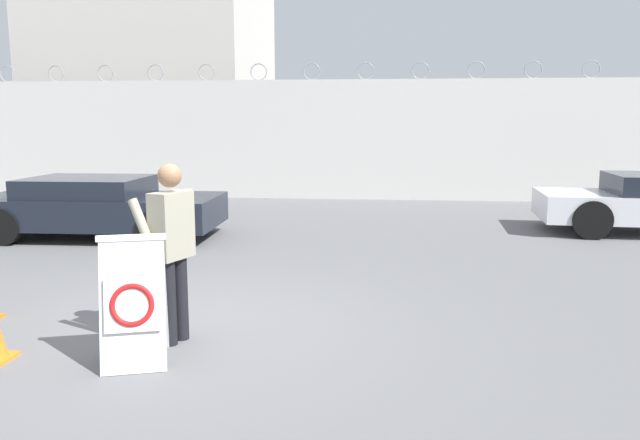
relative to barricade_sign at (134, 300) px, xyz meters
name	(u,v)px	position (x,y,z in m)	size (l,w,h in m)	color
ground_plane	(189,328)	(0.18, 0.96, -0.58)	(90.00, 90.00, 0.00)	slate
perimeter_wall	(312,140)	(0.18, 12.11, 1.06)	(36.00, 0.30, 3.71)	silver
building_block	(161,83)	(-6.08, 17.63, 2.94)	(7.28, 7.04, 7.04)	beige
barricade_sign	(134,300)	(0.00, 0.00, 0.00)	(0.73, 0.79, 1.17)	white
security_guard	(172,244)	(0.17, 0.56, 0.40)	(0.54, 0.62, 1.76)	black
parked_car_front_coupe	(98,206)	(-3.11, 5.84, 0.00)	(4.45, 2.05, 1.12)	black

